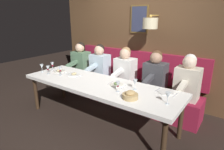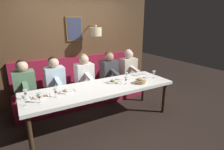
{
  "view_description": "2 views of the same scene",
  "coord_description": "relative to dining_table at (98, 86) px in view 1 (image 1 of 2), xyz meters",
  "views": [
    {
      "loc": [
        -2.33,
        -1.97,
        1.84
      ],
      "look_at": [
        0.05,
        -0.27,
        0.92
      ],
      "focal_mm": 30.43,
      "sensor_mm": 36.0,
      "label": 1
    },
    {
      "loc": [
        -2.87,
        1.41,
        1.94
      ],
      "look_at": [
        0.05,
        -0.27,
        0.92
      ],
      "focal_mm": 28.5,
      "sensor_mm": 36.0,
      "label": 2
    }
  ],
  "objects": [
    {
      "name": "diner_nearest",
      "position": [
        0.88,
        -1.24,
        0.13
      ],
      "size": [
        0.6,
        0.4,
        0.79
      ],
      "color": "beige",
      "rests_on": "banquette_bench"
    },
    {
      "name": "wine_glass_2",
      "position": [
        0.08,
        1.3,
        0.17
      ],
      "size": [
        0.07,
        0.07,
        0.16
      ],
      "color": "silver",
      "rests_on": "dining_table"
    },
    {
      "name": "wine_glass_4",
      "position": [
        -0.15,
        1.13,
        0.17
      ],
      "size": [
        0.07,
        0.07,
        0.16
      ],
      "color": "silver",
      "rests_on": "dining_table"
    },
    {
      "name": "wine_glass_0",
      "position": [
        -0.11,
        -0.49,
        0.18
      ],
      "size": [
        0.07,
        0.07,
        0.16
      ],
      "color": "silver",
      "rests_on": "dining_table"
    },
    {
      "name": "back_wall_panel",
      "position": [
        1.46,
        -0.0,
        0.68
      ],
      "size": [
        0.59,
        4.28,
        2.9
      ],
      "color": "brown",
      "rests_on": "ground_plane"
    },
    {
      "name": "wine_glass_3",
      "position": [
        0.11,
        -0.66,
        0.18
      ],
      "size": [
        0.07,
        0.07,
        0.16
      ],
      "color": "silver",
      "rests_on": "dining_table"
    },
    {
      "name": "banquette_bench",
      "position": [
        0.89,
        0.0,
        -0.46
      ],
      "size": [
        0.52,
        3.08,
        0.45
      ],
      "primitive_type": "cube",
      "color": "maroon",
      "rests_on": "ground_plane"
    },
    {
      "name": "place_setting_2",
      "position": [
        0.08,
        0.65,
        0.07
      ],
      "size": [
        0.24,
        0.32,
        0.05
      ],
      "color": "white",
      "rests_on": "dining_table"
    },
    {
      "name": "dining_table",
      "position": [
        0.0,
        0.0,
        0.0
      ],
      "size": [
        0.9,
        2.88,
        0.74
      ],
      "color": "white",
      "rests_on": "ground_plane"
    },
    {
      "name": "diner_far",
      "position": [
        0.88,
        0.67,
        0.13
      ],
      "size": [
        0.6,
        0.4,
        0.79
      ],
      "color": "silver",
      "rests_on": "banquette_bench"
    },
    {
      "name": "diner_middle",
      "position": [
        0.88,
        0.0,
        0.13
      ],
      "size": [
        0.6,
        0.4,
        0.79
      ],
      "color": "white",
      "rests_on": "banquette_bench"
    },
    {
      "name": "diner_farthest",
      "position": [
        0.88,
        1.26,
        0.13
      ],
      "size": [
        0.6,
        0.4,
        0.79
      ],
      "color": "#567A5B",
      "rests_on": "banquette_bench"
    },
    {
      "name": "wine_glass_6",
      "position": [
        -0.09,
        -1.25,
        0.18
      ],
      "size": [
        0.07,
        0.07,
        0.16
      ],
      "color": "silver",
      "rests_on": "dining_table"
    },
    {
      "name": "bread_bowl",
      "position": [
        -0.22,
        -0.77,
        0.11
      ],
      "size": [
        0.22,
        0.22,
        0.12
      ],
      "color": "tan",
      "rests_on": "dining_table"
    },
    {
      "name": "place_setting_1",
      "position": [
        0.28,
        -1.1,
        0.07
      ],
      "size": [
        0.24,
        0.31,
        0.01
      ],
      "color": "silver",
      "rests_on": "dining_table"
    },
    {
      "name": "wine_glass_5",
      "position": [
        -0.07,
        0.87,
        0.17
      ],
      "size": [
        0.07,
        0.07,
        0.16
      ],
      "color": "silver",
      "rests_on": "dining_table"
    },
    {
      "name": "place_setting_3",
      "position": [
        0.08,
        1.08,
        0.07
      ],
      "size": [
        0.24,
        0.33,
        0.05
      ],
      "color": "silver",
      "rests_on": "dining_table"
    },
    {
      "name": "place_setting_0",
      "position": [
        0.11,
        -0.32,
        0.07
      ],
      "size": [
        0.24,
        0.32,
        0.05
      ],
      "color": "silver",
      "rests_on": "dining_table"
    },
    {
      "name": "diner_near",
      "position": [
        0.88,
        -0.66,
        0.13
      ],
      "size": [
        0.6,
        0.4,
        0.79
      ],
      "color": "#3D3D42",
      "rests_on": "banquette_bench"
    },
    {
      "name": "wine_glass_1",
      "position": [
        -0.15,
        1.34,
        0.18
      ],
      "size": [
        0.07,
        0.07,
        0.16
      ],
      "color": "silver",
      "rests_on": "dining_table"
    },
    {
      "name": "ground_plane",
      "position": [
        0.0,
        0.0,
        -0.68
      ],
      "size": [
        12.0,
        12.0,
        0.0
      ],
      "primitive_type": "plane",
      "color": "black"
    }
  ]
}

